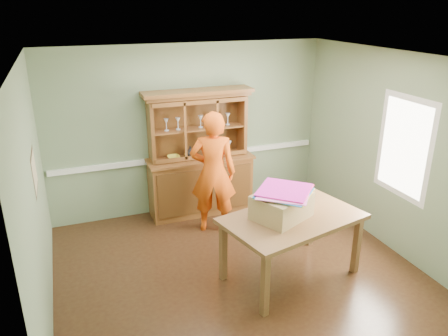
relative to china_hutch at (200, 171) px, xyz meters
name	(u,v)px	position (x,y,z in m)	size (l,w,h in m)	color
floor	(235,268)	(-0.09, -1.77, -0.71)	(4.50, 4.50, 0.00)	#442B16
ceiling	(237,57)	(-0.09, -1.77, 1.99)	(4.50, 4.50, 0.00)	white
wall_back	(189,130)	(-0.09, 0.23, 0.64)	(4.50, 4.50, 0.00)	gray
wall_left	(35,200)	(-2.34, -1.77, 0.64)	(4.00, 4.00, 0.00)	gray
wall_right	(388,151)	(2.16, -1.77, 0.64)	(4.00, 4.00, 0.00)	gray
wall_front	(329,257)	(-0.09, -3.77, 0.64)	(4.50, 4.50, 0.00)	gray
chair_rail	(191,156)	(-0.09, 0.20, 0.19)	(4.41, 0.05, 0.08)	white
framed_map	(35,172)	(-2.32, -1.47, 0.84)	(0.03, 0.60, 0.46)	#2E2112
window_panel	(404,147)	(2.14, -2.07, 0.79)	(0.03, 0.96, 1.36)	white
china_hutch	(200,171)	(0.00, 0.00, 0.00)	(1.72, 0.57, 2.02)	brown
dining_table	(292,224)	(0.50, -2.16, 0.02)	(1.85, 1.36, 0.83)	brown
cardboard_box	(282,206)	(0.36, -2.12, 0.27)	(0.64, 0.51, 0.30)	tan
kite_stack	(283,192)	(0.38, -2.12, 0.45)	(0.82, 0.82, 0.05)	yellow
person	(213,173)	(0.00, -0.67, 0.21)	(0.67, 0.44, 1.85)	#ED550F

